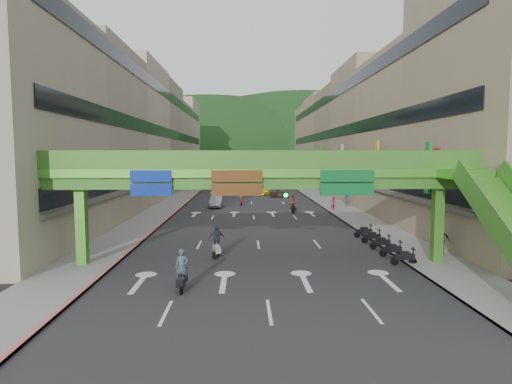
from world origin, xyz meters
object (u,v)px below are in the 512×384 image
(scooter_rider_near, at_px, (182,271))
(pedestrian_red, at_px, (334,204))
(overpass_near, at_px, (278,182))
(scooter_rider_mid, at_px, (293,203))
(car_yellow, at_px, (265,191))
(car_silver, at_px, (217,202))

(scooter_rider_near, xyz_separation_m, pedestrian_red, (14.09, 30.28, -0.24))
(overpass_near, relative_size, pedestrian_red, 17.84)
(overpass_near, relative_size, scooter_rider_mid, 12.71)
(scooter_rider_near, height_order, car_yellow, scooter_rider_near)
(car_silver, xyz_separation_m, car_yellow, (7.19, 17.10, -0.10))
(scooter_rider_near, distance_m, pedestrian_red, 33.40)
(scooter_rider_near, bearing_deg, scooter_rider_mid, 72.62)
(scooter_rider_near, distance_m, car_silver, 34.00)
(scooter_rider_near, xyz_separation_m, scooter_rider_mid, (8.92, 28.50, 0.13))
(pedestrian_red, bearing_deg, overpass_near, -130.93)
(overpass_near, distance_m, car_yellow, 46.97)
(scooter_rider_mid, relative_size, pedestrian_red, 1.40)
(overpass_near, bearing_deg, scooter_rider_mid, 81.11)
(scooter_rider_mid, xyz_separation_m, car_silver, (-9.33, 5.49, -0.43))
(car_silver, distance_m, pedestrian_red, 14.97)
(car_silver, height_order, pedestrian_red, pedestrian_red)
(scooter_rider_near, bearing_deg, car_yellow, 82.43)
(car_yellow, xyz_separation_m, pedestrian_red, (7.31, -20.82, 0.17))
(scooter_rider_mid, bearing_deg, pedestrian_red, 18.90)
(scooter_rider_mid, distance_m, car_silver, 10.84)
(scooter_rider_mid, xyz_separation_m, car_yellow, (-2.14, 22.59, -0.53))
(overpass_near, distance_m, pedestrian_red, 27.75)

